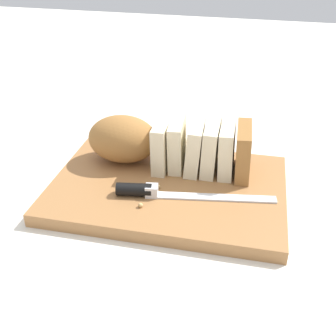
# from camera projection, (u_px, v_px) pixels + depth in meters

# --- Properties ---
(ground_plane) EXTENTS (3.00, 3.00, 0.00)m
(ground_plane) POSITION_uv_depth(u_px,v_px,m) (168.00, 194.00, 0.72)
(ground_plane) COLOR silver
(cutting_board) EXTENTS (0.40, 0.28, 0.02)m
(cutting_board) POSITION_uv_depth(u_px,v_px,m) (168.00, 189.00, 0.72)
(cutting_board) COLOR #9E6B3D
(cutting_board) RESTS_ON ground_plane
(bread_loaf) EXTENTS (0.30, 0.11, 0.09)m
(bread_loaf) POSITION_uv_depth(u_px,v_px,m) (164.00, 143.00, 0.75)
(bread_loaf) COLOR #996633
(bread_loaf) RESTS_ON cutting_board
(bread_knife) EXTENTS (0.26, 0.06, 0.02)m
(bread_knife) POSITION_uv_depth(u_px,v_px,m) (156.00, 192.00, 0.68)
(bread_knife) COLOR silver
(bread_knife) RESTS_ON cutting_board
(crumb_near_knife) EXTENTS (0.01, 0.01, 0.01)m
(crumb_near_knife) POSITION_uv_depth(u_px,v_px,m) (149.00, 191.00, 0.69)
(crumb_near_knife) COLOR tan
(crumb_near_knife) RESTS_ON cutting_board
(crumb_near_loaf) EXTENTS (0.01, 0.01, 0.01)m
(crumb_near_loaf) POSITION_uv_depth(u_px,v_px,m) (158.00, 187.00, 0.70)
(crumb_near_loaf) COLOR tan
(crumb_near_loaf) RESTS_ON cutting_board
(crumb_stray_left) EXTENTS (0.01, 0.01, 0.01)m
(crumb_stray_left) POSITION_uv_depth(u_px,v_px,m) (141.00, 205.00, 0.65)
(crumb_stray_left) COLOR tan
(crumb_stray_left) RESTS_ON cutting_board
(crumb_stray_right) EXTENTS (0.00, 0.00, 0.00)m
(crumb_stray_right) POSITION_uv_depth(u_px,v_px,m) (135.00, 185.00, 0.70)
(crumb_stray_right) COLOR tan
(crumb_stray_right) RESTS_ON cutting_board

